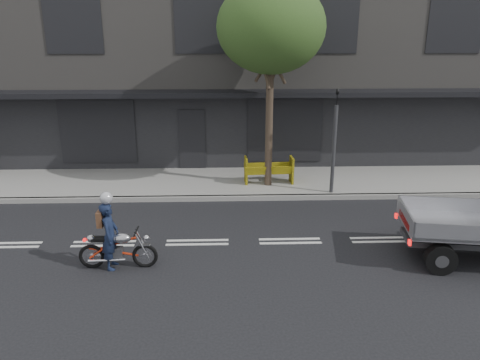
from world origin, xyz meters
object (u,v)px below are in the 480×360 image
traffic_light_pole (334,148)px  motorcycle (118,248)px  rider (110,236)px  street_tree (271,28)px  construction_barrier (269,171)px

traffic_light_pole → motorcycle: bearing=-142.3°
traffic_light_pole → rider: bearing=-143.0°
rider → street_tree: bearing=-36.4°
construction_barrier → rider: bearing=-127.3°
construction_barrier → motorcycle: bearing=-126.3°
rider → construction_barrier: size_ratio=0.93×
street_tree → construction_barrier: size_ratio=3.98×
traffic_light_pole → street_tree: bearing=157.0°
street_tree → rider: size_ratio=4.27×
traffic_light_pole → construction_barrier: traffic_light_pole is taller
street_tree → traffic_light_pole: (2.00, -0.85, -3.63)m
street_tree → traffic_light_pole: bearing=-23.0°
street_tree → traffic_light_pole: size_ratio=1.93×
street_tree → construction_barrier: bearing=-37.3°
street_tree → rider: 8.15m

